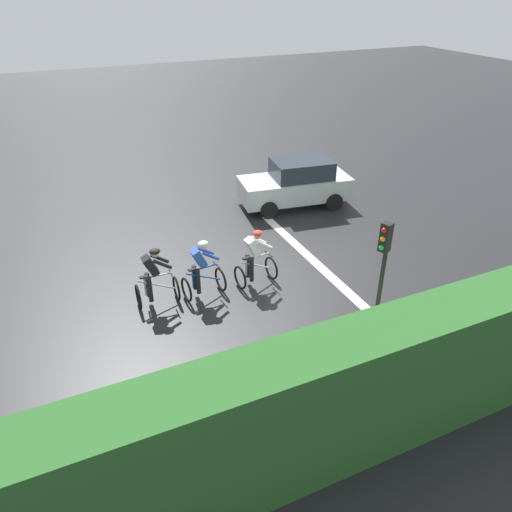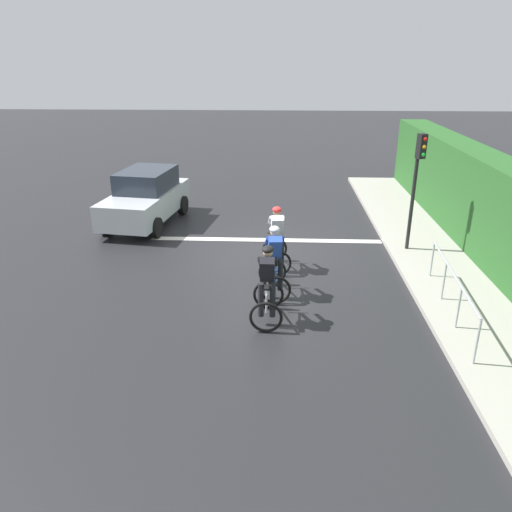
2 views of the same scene
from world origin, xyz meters
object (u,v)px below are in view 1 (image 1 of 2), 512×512
at_px(cyclist_second, 202,271).
at_px(pedestrian_railing_kerbside, 219,370).
at_px(traffic_light_near_crossing, 382,270).
at_px(cyclist_lead, 154,279).
at_px(cyclist_mid, 255,259).
at_px(car_silver, 296,183).

relative_size(cyclist_second, pedestrian_railing_kerbside, 0.43).
relative_size(traffic_light_near_crossing, pedestrian_railing_kerbside, 0.87).
bearing_deg(cyclist_second, traffic_light_near_crossing, -143.18).
bearing_deg(pedestrian_railing_kerbside, cyclist_lead, 4.83).
xyz_separation_m(cyclist_mid, pedestrian_railing_kerbside, (-3.68, 2.46, 0.00)).
bearing_deg(cyclist_mid, cyclist_lead, 86.34).
bearing_deg(cyclist_lead, pedestrian_railing_kerbside, -175.17).
bearing_deg(cyclist_mid, cyclist_second, 88.44).
height_order(car_silver, traffic_light_near_crossing, traffic_light_near_crossing).
bearing_deg(pedestrian_railing_kerbside, traffic_light_near_crossing, -90.60).
bearing_deg(cyclist_second, cyclist_mid, -91.56).
bearing_deg(cyclist_mid, car_silver, -40.27).
bearing_deg(cyclist_lead, car_silver, -57.21).
height_order(cyclist_second, cyclist_mid, same).
height_order(traffic_light_near_crossing, pedestrian_railing_kerbside, traffic_light_near_crossing).
bearing_deg(traffic_light_near_crossing, cyclist_mid, 18.94).
height_order(cyclist_second, pedestrian_railing_kerbside, cyclist_second).
bearing_deg(cyclist_second, car_silver, -50.51).
xyz_separation_m(cyclist_second, pedestrian_railing_kerbside, (-3.73, 0.92, 0.00)).
xyz_separation_m(cyclist_mid, traffic_light_near_crossing, (-3.72, -1.28, 1.43)).
xyz_separation_m(cyclist_lead, cyclist_mid, (-0.18, -2.79, 0.00)).
height_order(cyclist_lead, pedestrian_railing_kerbside, cyclist_lead).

